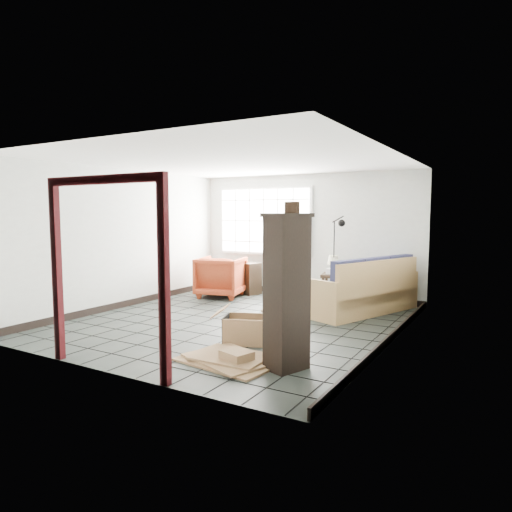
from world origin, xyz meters
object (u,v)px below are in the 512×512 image
Objects in this scene: side_table at (335,279)px; tall_shelf at (287,291)px; futon_sofa at (364,292)px; armchair at (221,275)px.

side_table is 0.34× the size of tall_shelf.
futon_sofa is 1.05m from side_table.
futon_sofa is at bearing 165.38° from armchair.
side_table is at bearing -178.19° from armchair.
tall_shelf is (0.12, -3.35, 0.54)m from futon_sofa.
tall_shelf is at bearing -66.71° from futon_sofa.
armchair is 0.53× the size of tall_shelf.
armchair is 1.53× the size of side_table.
armchair is 2.40m from side_table.
armchair reaches higher than side_table.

